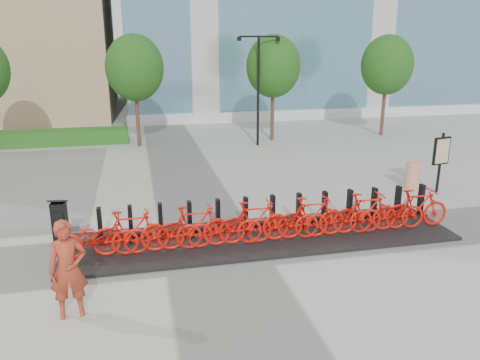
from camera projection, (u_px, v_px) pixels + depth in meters
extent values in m
plane|color=#A3A3A1|center=(213.00, 248.00, 11.12)|extent=(120.00, 120.00, 0.00)
cube|color=#2A721B|center=(64.00, 137.00, 22.32)|extent=(6.00, 1.20, 0.70)
cylinder|color=brown|center=(138.00, 114.00, 21.61)|extent=(0.18, 0.18, 3.00)
ellipsoid|color=#223E18|center=(135.00, 68.00, 21.01)|extent=(2.60, 2.60, 2.99)
cylinder|color=brown|center=(272.00, 110.00, 22.98)|extent=(0.18, 0.18, 3.00)
ellipsoid|color=#223E18|center=(273.00, 66.00, 22.38)|extent=(2.60, 2.60, 2.99)
cylinder|color=brown|center=(383.00, 107.00, 24.24)|extent=(0.18, 0.18, 3.00)
ellipsoid|color=#223E18|center=(387.00, 65.00, 23.65)|extent=(2.60, 2.60, 2.99)
cylinder|color=black|center=(258.00, 92.00, 21.55)|extent=(0.12, 0.12, 5.00)
cube|color=black|center=(249.00, 36.00, 20.76)|extent=(0.90, 0.08, 0.08)
cube|color=black|center=(268.00, 37.00, 20.95)|extent=(0.90, 0.08, 0.08)
cylinder|color=black|center=(239.00, 39.00, 20.69)|extent=(0.20, 0.20, 0.18)
cylinder|color=black|center=(278.00, 39.00, 21.07)|extent=(0.20, 0.20, 0.18)
cube|color=black|center=(262.00, 237.00, 11.67)|extent=(9.60, 2.40, 0.08)
imported|color=red|center=(97.00, 237.00, 10.37)|extent=(1.81, 0.63, 0.95)
imported|color=red|center=(130.00, 232.00, 10.51)|extent=(1.75, 0.50, 1.05)
imported|color=red|center=(163.00, 232.00, 10.68)|extent=(1.81, 0.63, 0.95)
imported|color=red|center=(194.00, 227.00, 10.81)|extent=(1.75, 0.50, 1.05)
imported|color=red|center=(225.00, 226.00, 10.98)|extent=(1.81, 0.63, 0.95)
imported|color=red|center=(254.00, 222.00, 11.12)|extent=(1.75, 0.50, 1.05)
imported|color=red|center=(283.00, 221.00, 11.28)|extent=(1.81, 0.63, 0.95)
imported|color=red|center=(311.00, 217.00, 11.42)|extent=(1.75, 0.50, 1.05)
imported|color=red|center=(339.00, 217.00, 11.59)|extent=(1.81, 0.63, 0.95)
imported|color=red|center=(365.00, 213.00, 11.72)|extent=(1.75, 0.50, 1.05)
imported|color=red|center=(391.00, 212.00, 11.89)|extent=(1.81, 0.63, 0.95)
imported|color=red|center=(417.00, 208.00, 12.03)|extent=(1.75, 0.50, 1.05)
cube|color=black|center=(60.00, 226.00, 10.75)|extent=(0.35, 0.31, 1.14)
cube|color=black|center=(57.00, 201.00, 10.58)|extent=(0.42, 0.37, 0.15)
cube|color=black|center=(58.00, 219.00, 10.55)|extent=(0.23, 0.05, 0.32)
imported|color=#A3331F|center=(68.00, 269.00, 8.16)|extent=(0.71, 0.52, 1.80)
cylinder|color=#DA3B00|center=(412.00, 175.00, 15.59)|extent=(0.51, 0.51, 0.92)
cylinder|color=black|center=(440.00, 163.00, 15.04)|extent=(0.09, 0.09, 1.96)
cube|color=black|center=(441.00, 151.00, 14.92)|extent=(0.64, 0.23, 0.89)
cube|color=#C5B689|center=(443.00, 151.00, 14.87)|extent=(0.54, 0.14, 0.78)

